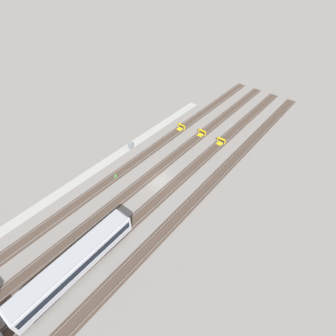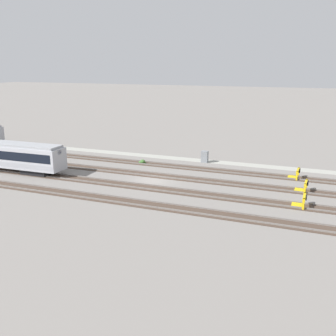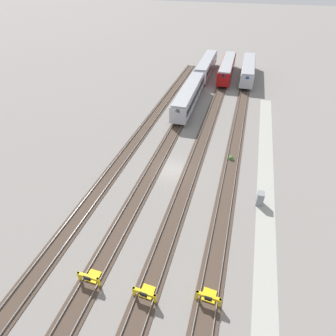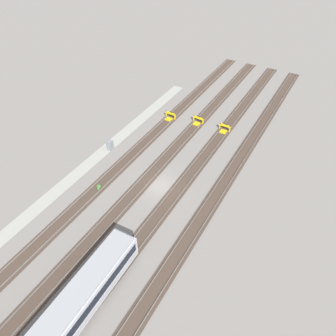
% 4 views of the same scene
% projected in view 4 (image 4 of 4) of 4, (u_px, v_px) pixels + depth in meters
% --- Properties ---
extents(ground_plane, '(400.00, 400.00, 0.00)m').
position_uv_depth(ground_plane, '(161.00, 186.00, 45.33)').
color(ground_plane, gray).
extents(service_walkway, '(54.00, 2.00, 0.01)m').
position_uv_depth(service_walkway, '(94.00, 159.00, 49.76)').
color(service_walkway, '#9E9E93').
rests_on(service_walkway, ground).
extents(rail_track_nearest, '(90.00, 2.23, 0.21)m').
position_uv_depth(rail_track_nearest, '(118.00, 168.00, 48.07)').
color(rail_track_nearest, '#47382D').
rests_on(rail_track_nearest, ground).
extents(rail_track_near_inner, '(90.00, 2.24, 0.21)m').
position_uv_depth(rail_track_near_inner, '(146.00, 180.00, 46.22)').
color(rail_track_near_inner, '#47382D').
rests_on(rail_track_near_inner, ground).
extents(rail_track_middle, '(90.00, 2.24, 0.21)m').
position_uv_depth(rail_track_middle, '(176.00, 192.00, 44.38)').
color(rail_track_middle, '#47382D').
rests_on(rail_track_middle, ground).
extents(rail_track_far_inner, '(90.00, 2.23, 0.21)m').
position_uv_depth(rail_track_far_inner, '(209.00, 206.00, 42.53)').
color(rail_track_far_inner, '#47382D').
rests_on(rail_track_far_inner, ground).
extents(subway_car_front_row_right_inner, '(18.05, 3.17, 3.70)m').
position_uv_depth(subway_car_front_row_right_inner, '(71.00, 312.00, 29.97)').
color(subway_car_front_row_right_inner, '#ADAFB7').
rests_on(subway_car_front_row_right_inner, ground).
extents(bumper_stop_nearest_track, '(1.38, 2.01, 1.22)m').
position_uv_depth(bumper_stop_nearest_track, '(170.00, 116.00, 57.90)').
color(bumper_stop_nearest_track, gold).
rests_on(bumper_stop_nearest_track, ground).
extents(bumper_stop_near_inner_track, '(1.38, 2.01, 1.22)m').
position_uv_depth(bumper_stop_near_inner_track, '(198.00, 121.00, 56.80)').
color(bumper_stop_near_inner_track, gold).
rests_on(bumper_stop_near_inner_track, ground).
extents(bumper_stop_middle_track, '(1.34, 2.00, 1.22)m').
position_uv_depth(bumper_stop_middle_track, '(224.00, 129.00, 54.99)').
color(bumper_stop_middle_track, gold).
rests_on(bumper_stop_middle_track, ground).
extents(electrical_cabinet, '(0.90, 0.73, 1.60)m').
position_uv_depth(electrical_cabinet, '(110.00, 145.00, 51.01)').
color(electrical_cabinet, gray).
rests_on(electrical_cabinet, ground).
extents(weed_clump, '(0.92, 0.70, 0.64)m').
position_uv_depth(weed_clump, '(99.00, 187.00, 44.87)').
color(weed_clump, '#427033').
rests_on(weed_clump, ground).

